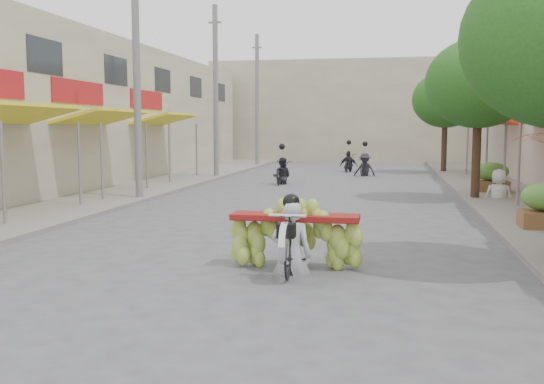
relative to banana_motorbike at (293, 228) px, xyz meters
The scene contains 15 objects.
ground 3.52m from the banana_motorbike, 108.46° to the right, with size 120.00×120.00×0.00m, color #595A5E.
sidewalk_left 14.27m from the banana_motorbike, 124.59° to the left, with size 4.00×60.00×0.12m, color gray.
sidewalk_right 13.15m from the banana_motorbike, 63.27° to the left, with size 4.00×60.00×0.12m, color gray.
far_building 34.86m from the banana_motorbike, 91.80° to the left, with size 20.00×6.00×7.00m, color #B4AA8E.
utility_pole_mid 11.37m from the banana_motorbike, 126.62° to the left, with size 0.60×0.24×8.00m.
utility_pole_far 19.17m from the banana_motorbike, 110.10° to the left, with size 0.60×0.24×8.00m.
utility_pole_back 27.71m from the banana_motorbike, 103.65° to the left, with size 0.60×0.24×8.00m.
street_tree_mid 11.96m from the banana_motorbike, 68.12° to the left, with size 3.40×3.40×5.25m.
street_tree_far 23.34m from the banana_motorbike, 79.27° to the left, with size 3.40×3.40×5.25m.
produce_crate_far 13.72m from the banana_motorbike, 68.14° to the left, with size 1.20×0.88×1.16m.
banana_motorbike is the anchor object (origin of this frame).
pedestrian 11.89m from the banana_motorbike, 64.87° to the left, with size 0.93×0.56×1.87m.
bg_motorbike_a 15.54m from the banana_motorbike, 100.77° to the left, with size 0.82×1.70×1.95m.
bg_motorbike_b 20.18m from the banana_motorbike, 88.99° to the left, with size 1.16×1.56×1.95m.
bg_motorbike_c 22.93m from the banana_motorbike, 91.54° to the left, with size 1.03×1.75×1.95m.
Camera 1 is at (2.65, -6.54, 2.40)m, focal length 40.00 mm.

